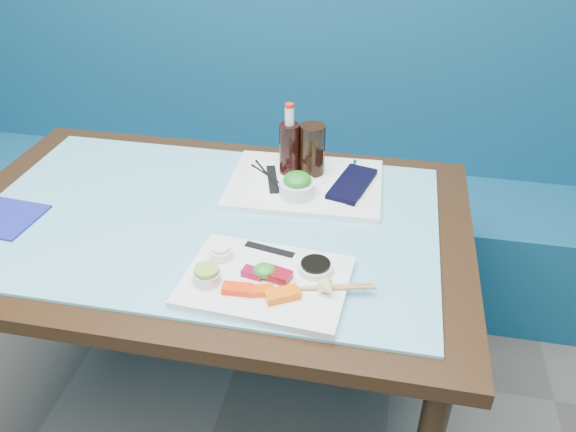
% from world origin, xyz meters
% --- Properties ---
extents(booth_bench, '(3.00, 0.56, 1.17)m').
position_xyz_m(booth_bench, '(0.00, 2.29, 0.37)').
color(booth_bench, navy).
rests_on(booth_bench, ground).
extents(dining_table, '(1.40, 0.90, 0.75)m').
position_xyz_m(dining_table, '(0.00, 1.45, 0.67)').
color(dining_table, black).
rests_on(dining_table, ground).
extents(glass_top, '(1.22, 0.76, 0.01)m').
position_xyz_m(glass_top, '(0.00, 1.45, 0.75)').
color(glass_top, '#68BDD1').
rests_on(glass_top, dining_table).
extents(sashimi_plate, '(0.38, 0.28, 0.02)m').
position_xyz_m(sashimi_plate, '(0.22, 1.21, 0.77)').
color(sashimi_plate, white).
rests_on(sashimi_plate, glass_top).
extents(salmon_left, '(0.07, 0.04, 0.02)m').
position_xyz_m(salmon_left, '(0.17, 1.16, 0.78)').
color(salmon_left, '#FF2F0A').
rests_on(salmon_left, sashimi_plate).
extents(salmon_mid, '(0.07, 0.04, 0.01)m').
position_xyz_m(salmon_mid, '(0.22, 1.16, 0.78)').
color(salmon_mid, '#ED4509').
rests_on(salmon_mid, sashimi_plate).
extents(salmon_right, '(0.08, 0.07, 0.02)m').
position_xyz_m(salmon_right, '(0.27, 1.16, 0.79)').
color(salmon_right, '#FF610A').
rests_on(salmon_right, sashimi_plate).
extents(tuna_left, '(0.05, 0.04, 0.02)m').
position_xyz_m(tuna_left, '(0.19, 1.22, 0.78)').
color(tuna_left, maroon).
rests_on(tuna_left, sashimi_plate).
extents(tuna_right, '(0.07, 0.05, 0.02)m').
position_xyz_m(tuna_right, '(0.25, 1.22, 0.79)').
color(tuna_right, maroon).
rests_on(tuna_right, sashimi_plate).
extents(seaweed_garnish, '(0.07, 0.07, 0.03)m').
position_xyz_m(seaweed_garnish, '(0.22, 1.22, 0.79)').
color(seaweed_garnish, '#218F22').
rests_on(seaweed_garnish, sashimi_plate).
extents(ramekin_wasabi, '(0.06, 0.06, 0.03)m').
position_xyz_m(ramekin_wasabi, '(0.10, 1.18, 0.79)').
color(ramekin_wasabi, silver).
rests_on(ramekin_wasabi, sashimi_plate).
extents(wasabi_fill, '(0.06, 0.06, 0.01)m').
position_xyz_m(wasabi_fill, '(0.10, 1.18, 0.81)').
color(wasabi_fill, '#84AD38').
rests_on(wasabi_fill, ramekin_wasabi).
extents(ramekin_ginger, '(0.07, 0.07, 0.02)m').
position_xyz_m(ramekin_ginger, '(0.10, 1.27, 0.79)').
color(ramekin_ginger, white).
rests_on(ramekin_ginger, sashimi_plate).
extents(ginger_fill, '(0.05, 0.05, 0.01)m').
position_xyz_m(ginger_fill, '(0.10, 1.27, 0.80)').
color(ginger_fill, white).
rests_on(ginger_fill, ramekin_ginger).
extents(soy_dish, '(0.08, 0.08, 0.02)m').
position_xyz_m(soy_dish, '(0.33, 1.26, 0.78)').
color(soy_dish, white).
rests_on(soy_dish, sashimi_plate).
extents(soy_fill, '(0.07, 0.07, 0.01)m').
position_xyz_m(soy_fill, '(0.33, 1.26, 0.80)').
color(soy_fill, black).
rests_on(soy_fill, soy_dish).
extents(lemon_wedge, '(0.05, 0.05, 0.04)m').
position_xyz_m(lemon_wedge, '(0.37, 1.18, 0.80)').
color(lemon_wedge, '#F1D872').
rests_on(lemon_wedge, sashimi_plate).
extents(chopstick_sleeve, '(0.13, 0.04, 0.00)m').
position_xyz_m(chopstick_sleeve, '(0.21, 1.32, 0.78)').
color(chopstick_sleeve, black).
rests_on(chopstick_sleeve, sashimi_plate).
extents(wooden_chopstick_a, '(0.25, 0.08, 0.01)m').
position_xyz_m(wooden_chopstick_a, '(0.33, 1.20, 0.78)').
color(wooden_chopstick_a, '#9C7749').
rests_on(wooden_chopstick_a, sashimi_plate).
extents(wooden_chopstick_b, '(0.25, 0.07, 0.01)m').
position_xyz_m(wooden_chopstick_b, '(0.34, 1.20, 0.78)').
color(wooden_chopstick_b, '#AE8052').
rests_on(wooden_chopstick_b, sashimi_plate).
extents(serving_tray, '(0.45, 0.34, 0.02)m').
position_xyz_m(serving_tray, '(0.23, 1.66, 0.77)').
color(serving_tray, white).
rests_on(serving_tray, glass_top).
extents(paper_placemat, '(0.33, 0.24, 0.00)m').
position_xyz_m(paper_placemat, '(0.23, 1.66, 0.78)').
color(paper_placemat, white).
rests_on(paper_placemat, serving_tray).
extents(seaweed_bowl, '(0.13, 0.13, 0.04)m').
position_xyz_m(seaweed_bowl, '(0.22, 1.58, 0.79)').
color(seaweed_bowl, silver).
rests_on(seaweed_bowl, serving_tray).
extents(seaweed_salad, '(0.10, 0.10, 0.04)m').
position_xyz_m(seaweed_salad, '(0.22, 1.58, 0.82)').
color(seaweed_salad, '#207F1D').
rests_on(seaweed_salad, seaweed_bowl).
extents(cola_glass, '(0.10, 0.10, 0.15)m').
position_xyz_m(cola_glass, '(0.24, 1.71, 0.85)').
color(cola_glass, black).
rests_on(cola_glass, serving_tray).
extents(navy_pouch, '(0.13, 0.21, 0.02)m').
position_xyz_m(navy_pouch, '(0.37, 1.66, 0.78)').
color(navy_pouch, black).
rests_on(navy_pouch, serving_tray).
extents(fork, '(0.01, 0.08, 0.01)m').
position_xyz_m(fork, '(0.36, 1.76, 0.78)').
color(fork, silver).
rests_on(fork, serving_tray).
extents(black_chopstick_a, '(0.15, 0.20, 0.01)m').
position_xyz_m(black_chopstick_a, '(0.14, 1.65, 0.78)').
color(black_chopstick_a, black).
rests_on(black_chopstick_a, serving_tray).
extents(black_chopstick_b, '(0.17, 0.15, 0.01)m').
position_xyz_m(black_chopstick_b, '(0.14, 1.65, 0.78)').
color(black_chopstick_b, black).
rests_on(black_chopstick_b, serving_tray).
extents(tray_sleeve, '(0.07, 0.16, 0.00)m').
position_xyz_m(tray_sleeve, '(0.14, 1.65, 0.78)').
color(tray_sleeve, black).
rests_on(tray_sleeve, serving_tray).
extents(cola_bottle_body, '(0.08, 0.08, 0.17)m').
position_xyz_m(cola_bottle_body, '(0.18, 1.70, 0.84)').
color(cola_bottle_body, black).
rests_on(cola_bottle_body, glass_top).
extents(cola_bottle_neck, '(0.03, 0.03, 0.05)m').
position_xyz_m(cola_bottle_neck, '(0.18, 1.70, 0.95)').
color(cola_bottle_neck, silver).
rests_on(cola_bottle_neck, cola_bottle_body).
extents(cola_bottle_cap, '(0.03, 0.03, 0.01)m').
position_xyz_m(cola_bottle_cap, '(0.18, 1.70, 0.98)').
color(cola_bottle_cap, red).
rests_on(cola_bottle_cap, cola_bottle_neck).
extents(blue_napkin, '(0.18, 0.18, 0.01)m').
position_xyz_m(blue_napkin, '(-0.52, 1.33, 0.76)').
color(blue_napkin, navy).
rests_on(blue_napkin, glass_top).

